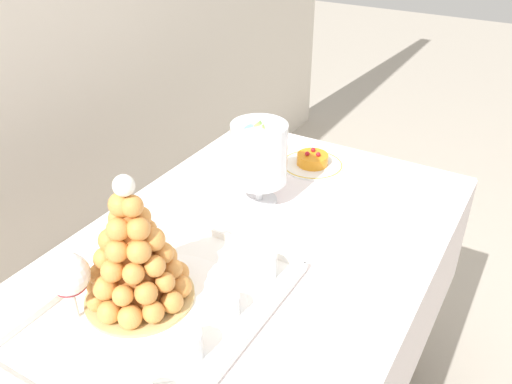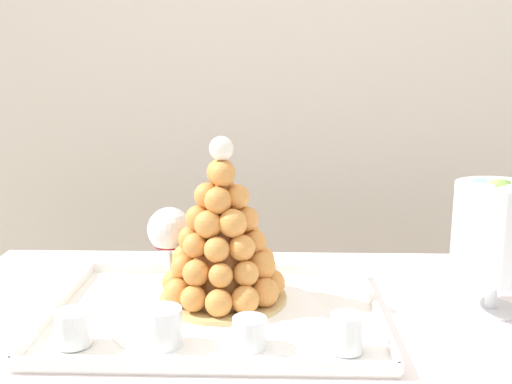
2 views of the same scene
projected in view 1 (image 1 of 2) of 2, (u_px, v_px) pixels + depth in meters
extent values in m
cylinder|color=brown|center=(417.00, 286.00, 1.72)|extent=(0.04, 0.04, 0.72)
cylinder|color=brown|center=(252.00, 230.00, 1.99)|extent=(0.04, 0.04, 0.72)
cube|color=brown|center=(230.00, 272.00, 1.22)|extent=(1.34, 0.74, 0.02)
cube|color=white|center=(230.00, 268.00, 1.21)|extent=(1.40, 0.80, 0.00)
cube|color=white|center=(110.00, 272.00, 1.48)|extent=(1.40, 0.01, 0.35)
cube|color=white|center=(343.00, 195.00, 1.82)|extent=(0.01, 0.80, 0.35)
cube|color=white|center=(159.00, 312.00, 1.08)|extent=(0.54, 0.40, 0.01)
cube|color=white|center=(242.00, 345.00, 0.99)|extent=(0.54, 0.01, 0.02)
cube|color=white|center=(87.00, 275.00, 1.16)|extent=(0.54, 0.01, 0.02)
cube|color=white|center=(231.00, 239.00, 1.28)|extent=(0.01, 0.40, 0.02)
cylinder|color=white|center=(159.00, 310.00, 1.08)|extent=(0.36, 0.36, 0.00)
cylinder|color=tan|center=(140.00, 297.00, 1.11)|extent=(0.23, 0.23, 0.01)
cone|color=#BC7336|center=(133.00, 249.00, 1.05)|extent=(0.15, 0.15, 0.24)
sphere|color=#DC8F44|center=(165.00, 263.00, 1.16)|extent=(0.05, 0.05, 0.05)
sphere|color=#DC8E43|center=(146.00, 261.00, 1.17)|extent=(0.05, 0.05, 0.05)
sphere|color=#DA8C42|center=(126.00, 263.00, 1.16)|extent=(0.05, 0.05, 0.05)
sphere|color=#DD8F44|center=(108.00, 273.00, 1.13)|extent=(0.04, 0.04, 0.04)
sphere|color=#E09347|center=(97.00, 286.00, 1.09)|extent=(0.04, 0.04, 0.04)
sphere|color=#DC8E43|center=(97.00, 301.00, 1.06)|extent=(0.04, 0.04, 0.04)
sphere|color=#DE9145|center=(109.00, 312.00, 1.03)|extent=(0.05, 0.05, 0.05)
sphere|color=#E09347|center=(130.00, 317.00, 1.02)|extent=(0.05, 0.05, 0.05)
sphere|color=#DD8F44|center=(153.00, 312.00, 1.03)|extent=(0.04, 0.04, 0.04)
sphere|color=#E09346|center=(172.00, 302.00, 1.06)|extent=(0.05, 0.05, 0.05)
sphere|color=#DF9246|center=(180.00, 287.00, 1.09)|extent=(0.05, 0.05, 0.05)
sphere|color=#DA8C42|center=(178.00, 273.00, 1.13)|extent=(0.05, 0.05, 0.05)
sphere|color=#DB8D43|center=(149.00, 251.00, 1.13)|extent=(0.05, 0.05, 0.05)
sphere|color=#DA8C42|center=(128.00, 252.00, 1.13)|extent=(0.05, 0.05, 0.05)
sphere|color=#E19447|center=(109.00, 261.00, 1.10)|extent=(0.04, 0.04, 0.04)
sphere|color=#E09347|center=(100.00, 275.00, 1.07)|extent=(0.05, 0.05, 0.05)
sphere|color=#E09347|center=(105.00, 288.00, 1.03)|extent=(0.05, 0.05, 0.05)
sphere|color=#DF9246|center=(123.00, 296.00, 1.02)|extent=(0.04, 0.04, 0.04)
sphere|color=#DC8F43|center=(146.00, 293.00, 1.02)|extent=(0.05, 0.05, 0.05)
sphere|color=#DF9246|center=(165.00, 282.00, 1.04)|extent=(0.04, 0.04, 0.04)
sphere|color=#E09346|center=(172.00, 269.00, 1.08)|extent=(0.04, 0.04, 0.04)
sphere|color=#DC8E43|center=(166.00, 256.00, 1.12)|extent=(0.05, 0.05, 0.05)
sphere|color=#DF9246|center=(135.00, 240.00, 1.10)|extent=(0.05, 0.05, 0.05)
sphere|color=#DA8C42|center=(115.00, 246.00, 1.08)|extent=(0.05, 0.05, 0.05)
sphere|color=#DE9145|center=(105.00, 258.00, 1.04)|extent=(0.05, 0.05, 0.05)
sphere|color=#DD8F44|center=(112.00, 271.00, 1.01)|extent=(0.05, 0.05, 0.05)
sphere|color=#DD8F44|center=(133.00, 274.00, 1.01)|extent=(0.04, 0.04, 0.04)
sphere|color=#E09346|center=(155.00, 266.00, 1.03)|extent=(0.04, 0.04, 0.04)
sphere|color=#E09346|center=(163.00, 253.00, 1.06)|extent=(0.04, 0.04, 0.04)
sphere|color=#DA8C41|center=(154.00, 243.00, 1.09)|extent=(0.04, 0.04, 0.04)
sphere|color=#DB8D43|center=(125.00, 229.00, 1.06)|extent=(0.05, 0.05, 0.05)
sphere|color=#DA8C42|center=(110.00, 240.00, 1.03)|extent=(0.05, 0.05, 0.05)
sphere|color=#DC8F44|center=(117.00, 251.00, 1.00)|extent=(0.05, 0.05, 0.05)
sphere|color=#DF9145|center=(139.00, 252.00, 1.00)|extent=(0.05, 0.05, 0.05)
sphere|color=#E19447|center=(153.00, 239.00, 1.03)|extent=(0.05, 0.05, 0.05)
sphere|color=#DB8D42|center=(146.00, 229.00, 1.06)|extent=(0.04, 0.04, 0.04)
sphere|color=#DD9044|center=(121.00, 218.00, 1.03)|extent=(0.05, 0.05, 0.05)
sphere|color=#DD9044|center=(118.00, 229.00, 1.00)|extent=(0.04, 0.04, 0.04)
sphere|color=#DA8C42|center=(138.00, 229.00, 1.00)|extent=(0.05, 0.05, 0.05)
sphere|color=#DF9246|center=(140.00, 217.00, 1.03)|extent=(0.04, 0.04, 0.04)
sphere|color=#DE9145|center=(121.00, 204.00, 1.00)|extent=(0.05, 0.05, 0.05)
sphere|color=#DC8E43|center=(132.00, 206.00, 0.99)|extent=(0.04, 0.04, 0.04)
sphere|color=white|center=(124.00, 186.00, 0.97)|extent=(0.04, 0.04, 0.04)
cylinder|color=silver|center=(186.00, 345.00, 0.96)|extent=(0.06, 0.06, 0.06)
cylinder|color=gold|center=(187.00, 351.00, 0.97)|extent=(0.05, 0.05, 0.02)
cylinder|color=#EAC166|center=(186.00, 343.00, 0.96)|extent=(0.05, 0.05, 0.02)
sphere|color=brown|center=(182.00, 339.00, 0.95)|extent=(0.02, 0.02, 0.02)
cylinder|color=silver|center=(227.00, 305.00, 1.06)|extent=(0.05, 0.05, 0.05)
cylinder|color=#F4EAC6|center=(227.00, 310.00, 1.07)|extent=(0.05, 0.05, 0.02)
cylinder|color=white|center=(227.00, 303.00, 1.06)|extent=(0.05, 0.05, 0.01)
sphere|color=brown|center=(228.00, 297.00, 1.06)|extent=(0.01, 0.01, 0.01)
cylinder|color=silver|center=(265.00, 265.00, 1.16)|extent=(0.05, 0.05, 0.06)
cylinder|color=gold|center=(265.00, 270.00, 1.17)|extent=(0.04, 0.04, 0.02)
cylinder|color=#EAC166|center=(266.00, 263.00, 1.16)|extent=(0.04, 0.04, 0.02)
sphere|color=brown|center=(268.00, 260.00, 1.15)|extent=(0.01, 0.01, 0.01)
cylinder|color=white|center=(259.00, 199.00, 1.45)|extent=(0.10, 0.10, 0.01)
cylinder|color=white|center=(259.00, 189.00, 1.43)|extent=(0.02, 0.02, 0.06)
cylinder|color=white|center=(259.00, 153.00, 1.38)|extent=(0.15, 0.15, 0.16)
cylinder|color=#E54C47|center=(262.00, 172.00, 1.42)|extent=(0.07, 0.05, 0.07)
cylinder|color=#D199D8|center=(254.00, 174.00, 1.41)|extent=(0.07, 0.06, 0.07)
cylinder|color=pink|center=(262.00, 176.00, 1.40)|extent=(0.06, 0.05, 0.05)
cylinder|color=#72B2E0|center=(255.00, 160.00, 1.42)|extent=(0.07, 0.06, 0.06)
cylinder|color=#F9A54C|center=(249.00, 167.00, 1.39)|extent=(0.06, 0.05, 0.07)
cylinder|color=pink|center=(257.00, 170.00, 1.38)|extent=(0.06, 0.05, 0.06)
cylinder|color=yellow|center=(267.00, 166.00, 1.39)|extent=(0.05, 0.05, 0.05)
cylinder|color=#D199D8|center=(247.00, 153.00, 1.40)|extent=(0.07, 0.06, 0.07)
cylinder|color=yellow|center=(246.00, 160.00, 1.37)|extent=(0.07, 0.05, 0.07)
cylinder|color=#E54C47|center=(264.00, 162.00, 1.36)|extent=(0.06, 0.05, 0.04)
cylinder|color=#F9A54C|center=(265.00, 155.00, 1.39)|extent=(0.07, 0.05, 0.06)
cylinder|color=#9ED860|center=(255.00, 148.00, 1.38)|extent=(0.07, 0.05, 0.07)
cylinder|color=yellow|center=(263.00, 152.00, 1.35)|extent=(0.06, 0.06, 0.07)
cylinder|color=#D199D8|center=(270.00, 146.00, 1.39)|extent=(0.06, 0.06, 0.05)
cylinder|color=#F9A54C|center=(251.00, 142.00, 1.35)|extent=(0.06, 0.05, 0.06)
cylinder|color=#F9A54C|center=(264.00, 143.00, 1.34)|extent=(0.06, 0.06, 0.06)
cylinder|color=#D199D8|center=(273.00, 138.00, 1.37)|extent=(0.07, 0.05, 0.07)
cylinder|color=brown|center=(253.00, 135.00, 1.38)|extent=(0.07, 0.05, 0.06)
cylinder|color=#72B2E0|center=(251.00, 135.00, 1.33)|extent=(0.07, 0.05, 0.07)
cylinder|color=#9ED860|center=(269.00, 134.00, 1.33)|extent=(0.06, 0.06, 0.06)
cylinder|color=#E54C47|center=(263.00, 129.00, 1.35)|extent=(0.06, 0.05, 0.04)
cylinder|color=#9ED860|center=(253.00, 130.00, 1.35)|extent=(0.06, 0.06, 0.05)
cylinder|color=white|center=(312.00, 165.00, 1.62)|extent=(0.19, 0.19, 0.01)
torus|color=gold|center=(312.00, 164.00, 1.62)|extent=(0.18, 0.18, 0.00)
cylinder|color=orange|center=(312.00, 159.00, 1.61)|extent=(0.09, 0.09, 0.03)
sphere|color=#A51923|center=(313.00, 150.00, 1.61)|extent=(0.01, 0.01, 0.01)
sphere|color=#A51923|center=(307.00, 154.00, 1.59)|extent=(0.01, 0.01, 0.01)
sphere|color=#A51923|center=(318.00, 154.00, 1.59)|extent=(0.01, 0.01, 0.01)
cylinder|color=silver|center=(79.00, 319.00, 1.07)|extent=(0.06, 0.06, 0.00)
cylinder|color=silver|center=(75.00, 304.00, 1.05)|extent=(0.01, 0.01, 0.08)
sphere|color=silver|center=(68.00, 274.00, 1.01)|extent=(0.08, 0.08, 0.08)
cylinder|color=maroon|center=(69.00, 280.00, 1.02)|extent=(0.06, 0.06, 0.03)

